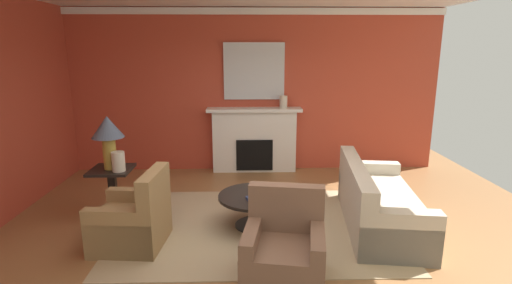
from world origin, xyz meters
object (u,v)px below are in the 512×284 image
fireplace (254,142)px  armchair_facing_fireplace (284,254)px  vase_on_side_table (118,162)px  side_table (113,189)px  table_lamp (108,132)px  mantel_mirror (254,71)px  sofa (377,205)px  coffee_table (256,203)px  vase_mantel_right (283,102)px  armchair_near_window (134,222)px

fireplace → armchair_facing_fireplace: size_ratio=1.89×
vase_on_side_table → side_table: bearing=141.3°
side_table → table_lamp: (0.00, 0.00, 0.82)m
mantel_mirror → side_table: size_ratio=1.64×
vase_on_side_table → sofa: bearing=-5.3°
sofa → vase_on_side_table: 3.57m
armchair_facing_fireplace → table_lamp: size_ratio=1.27×
fireplace → side_table: (-2.07, -2.05, -0.19)m
sofa → coffee_table: bearing=179.5°
vase_on_side_table → fireplace: bearing=48.5°
armchair_facing_fireplace → vase_on_side_table: 2.72m
sofa → vase_mantel_right: 2.87m
armchair_facing_fireplace → side_table: size_ratio=1.36×
fireplace → side_table: 2.92m
table_lamp → armchair_facing_fireplace: bearing=-36.9°
armchair_facing_fireplace → vase_mantel_right: 3.88m
mantel_mirror → side_table: (-2.07, -2.17, -1.53)m
table_lamp → vase_on_side_table: bearing=-38.7°
sofa → side_table: 3.70m
armchair_facing_fireplace → table_lamp: (-2.28, 1.72, 0.92)m
side_table → vase_on_side_table: (0.15, -0.12, 0.44)m
armchair_facing_fireplace → vase_on_side_table: (-2.13, 1.60, 0.53)m
side_table → fireplace: bearing=44.7°
vase_mantel_right → fireplace: bearing=174.8°
fireplace → table_lamp: table_lamp is taller
armchair_near_window → sofa: bearing=8.3°
armchair_near_window → table_lamp: 1.40m
mantel_mirror → armchair_facing_fireplace: size_ratio=1.21×
mantel_mirror → table_lamp: bearing=-133.6°
fireplace → mantel_mirror: size_ratio=1.57×
coffee_table → vase_on_side_table: vase_on_side_table is taller
coffee_table → side_table: 2.08m
sofa → vase_on_side_table: vase_on_side_table is taller
armchair_near_window → side_table: (-0.54, 0.91, 0.09)m
fireplace → vase_on_side_table: bearing=-131.5°
armchair_near_window → coffee_table: 1.57m
coffee_table → vase_on_side_table: size_ratio=3.64×
coffee_table → mantel_mirror: bearing=89.1°
vase_mantel_right → armchair_facing_fireplace: bearing=-95.2°
table_lamp → vase_on_side_table: (0.15, -0.12, -0.39)m
armchair_facing_fireplace → table_lamp: table_lamp is taller
armchair_facing_fireplace → table_lamp: bearing=143.1°
armchair_near_window → table_lamp: bearing=120.6°
armchair_near_window → coffee_table: armchair_near_window is taller
sofa → vase_on_side_table: (-3.52, 0.33, 0.54)m
armchair_near_window → vase_on_side_table: bearing=116.1°
sofa → armchair_near_window: bearing=-171.7°
armchair_facing_fireplace → side_table: 2.86m
fireplace → vase_mantel_right: bearing=-5.2°
coffee_table → sofa: bearing=-0.5°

